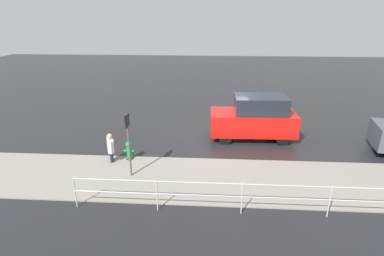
# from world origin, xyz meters

# --- Properties ---
(ground_plane) EXTENTS (60.00, 60.00, 0.00)m
(ground_plane) POSITION_xyz_m (0.00, 0.00, 0.00)
(ground_plane) COLOR black
(kerb_strip) EXTENTS (24.00, 3.20, 0.04)m
(kerb_strip) POSITION_xyz_m (0.00, 4.20, 0.02)
(kerb_strip) COLOR gray
(kerb_strip) RESTS_ON ground
(moving_hatchback) EXTENTS (3.94, 1.78, 2.06)m
(moving_hatchback) POSITION_xyz_m (-1.46, 0.23, 1.03)
(moving_hatchback) COLOR red
(moving_hatchback) RESTS_ON ground
(fire_hydrant) EXTENTS (0.42, 0.31, 0.80)m
(fire_hydrant) POSITION_xyz_m (3.83, 2.82, 0.40)
(fire_hydrant) COLOR #197A2D
(fire_hydrant) RESTS_ON ground
(pedestrian) EXTENTS (0.36, 0.54, 1.22)m
(pedestrian) POSITION_xyz_m (4.48, 3.08, 0.68)
(pedestrian) COLOR silver
(pedestrian) RESTS_ON ground
(metal_railing) EXTENTS (9.99, 0.04, 1.05)m
(metal_railing) POSITION_xyz_m (-0.37, 6.07, 0.73)
(metal_railing) COLOR #B7BABF
(metal_railing) RESTS_ON ground
(sign_post) EXTENTS (0.07, 0.44, 2.40)m
(sign_post) POSITION_xyz_m (3.43, 4.12, 1.58)
(sign_post) COLOR #4C4C51
(sign_post) RESTS_ON ground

